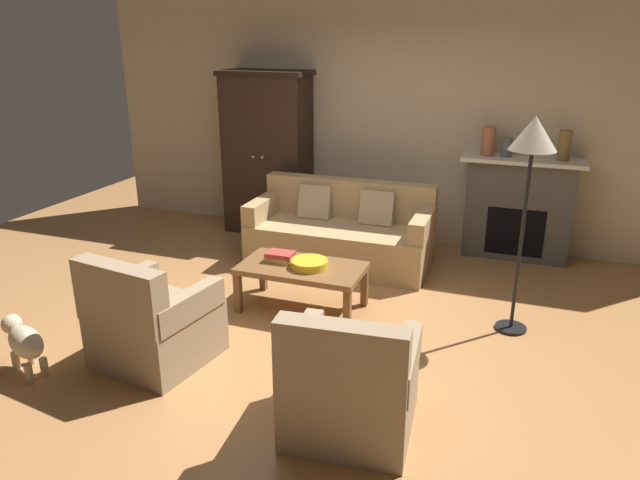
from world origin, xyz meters
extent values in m
plane|color=#B27A47|center=(0.00, 0.00, 0.00)|extent=(9.60, 9.60, 0.00)
cube|color=beige|center=(0.00, 2.55, 1.40)|extent=(7.20, 0.10, 2.80)
cube|color=#4C4947|center=(1.55, 2.30, 0.54)|extent=(1.10, 0.36, 1.08)
cube|color=black|center=(1.55, 2.12, 0.34)|extent=(0.60, 0.01, 0.52)
cube|color=white|center=(1.55, 2.28, 1.10)|extent=(1.26, 0.48, 0.04)
cube|color=black|center=(-1.40, 2.22, 0.95)|extent=(1.00, 0.52, 1.89)
cube|color=black|center=(-1.40, 2.22, 1.92)|extent=(1.06, 0.55, 0.06)
sphere|color=#ADAFB5|center=(-1.46, 1.95, 0.98)|extent=(0.04, 0.04, 0.04)
sphere|color=#ADAFB5|center=(-1.34, 1.95, 0.98)|extent=(0.04, 0.04, 0.04)
cube|color=tan|center=(-0.20, 1.41, 0.22)|extent=(1.91, 0.86, 0.44)
cube|color=tan|center=(-0.20, 1.75, 0.65)|extent=(1.90, 0.20, 0.42)
cube|color=tan|center=(-1.08, 1.40, 0.55)|extent=(0.17, 0.80, 0.22)
cube|color=tan|center=(0.68, 1.41, 0.55)|extent=(0.17, 0.80, 0.22)
cube|color=tan|center=(-0.55, 1.60, 0.61)|extent=(0.36, 0.19, 0.37)
cube|color=tan|center=(0.15, 1.61, 0.61)|extent=(0.36, 0.19, 0.37)
cube|color=brown|center=(-0.17, 0.26, 0.39)|extent=(1.10, 0.60, 0.05)
cube|color=brown|center=(-0.68, 0.00, 0.18)|extent=(0.06, 0.06, 0.37)
cube|color=brown|center=(0.34, 0.00, 0.18)|extent=(0.06, 0.06, 0.37)
cube|color=brown|center=(-0.68, 0.52, 0.18)|extent=(0.06, 0.06, 0.37)
cube|color=brown|center=(0.34, 0.52, 0.18)|extent=(0.06, 0.06, 0.37)
cylinder|color=gold|center=(-0.09, 0.25, 0.45)|extent=(0.33, 0.33, 0.07)
cube|color=gold|center=(-0.40, 0.29, 0.44)|extent=(0.26, 0.19, 0.04)
cube|color=#B73833|center=(-0.40, 0.30, 0.49)|extent=(0.25, 0.18, 0.04)
cylinder|color=#A86042|center=(1.17, 2.28, 1.27)|extent=(0.15, 0.15, 0.31)
cylinder|color=#565B66|center=(1.37, 2.28, 1.22)|extent=(0.11, 0.11, 0.20)
cylinder|color=olive|center=(1.93, 2.28, 1.27)|extent=(0.13, 0.13, 0.31)
cube|color=#997F60|center=(-0.89, -0.92, 0.21)|extent=(0.87, 0.87, 0.42)
cube|color=#997F60|center=(-0.93, -1.22, 0.65)|extent=(0.78, 0.27, 0.46)
cube|color=#997F60|center=(-0.56, -0.97, 0.52)|extent=(0.22, 0.71, 0.20)
cube|color=#997F60|center=(-1.21, -0.87, 0.52)|extent=(0.22, 0.71, 0.20)
cube|color=#997F60|center=(0.75, -1.20, 0.21)|extent=(0.83, 0.83, 0.42)
cube|color=#997F60|center=(0.78, -1.51, 0.65)|extent=(0.77, 0.23, 0.46)
cube|color=#997F60|center=(1.08, -1.17, 0.52)|extent=(0.18, 0.71, 0.20)
cube|color=#997F60|center=(0.42, -1.23, 0.52)|extent=(0.18, 0.71, 0.20)
cylinder|color=black|center=(1.63, 0.51, 0.01)|extent=(0.26, 0.26, 0.02)
cylinder|color=black|center=(1.63, 0.51, 0.77)|extent=(0.03, 0.03, 1.55)
cone|color=beige|center=(1.63, 0.51, 1.66)|extent=(0.36, 0.36, 0.26)
ellipsoid|color=beige|center=(-1.67, -1.42, 0.25)|extent=(0.45, 0.34, 0.22)
sphere|color=beige|center=(-1.89, -1.32, 0.31)|extent=(0.15, 0.15, 0.15)
cylinder|color=beige|center=(-1.80, -1.42, 0.07)|extent=(0.06, 0.06, 0.14)
cylinder|color=beige|center=(-1.75, -1.32, 0.07)|extent=(0.06, 0.06, 0.14)
cylinder|color=beige|center=(-1.58, -1.52, 0.07)|extent=(0.06, 0.06, 0.14)
cylinder|color=beige|center=(-1.53, -1.42, 0.07)|extent=(0.06, 0.06, 0.14)
sphere|color=beige|center=(-1.45, -1.51, 0.27)|extent=(0.06, 0.06, 0.06)
camera|label=1|loc=(1.66, -4.26, 2.39)|focal=33.26mm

